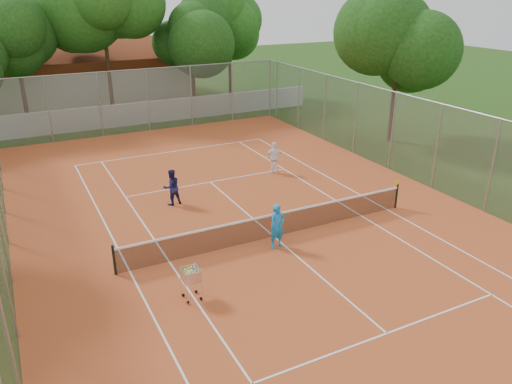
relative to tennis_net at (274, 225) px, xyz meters
name	(u,v)px	position (x,y,z in m)	size (l,w,h in m)	color
ground	(274,237)	(0.00, 0.00, -0.51)	(120.00, 120.00, 0.00)	#1C3A0F
court_pad	(274,237)	(0.00, 0.00, -0.50)	(18.00, 34.00, 0.02)	#BB5024
court_lines	(274,237)	(0.00, 0.00, -0.49)	(10.98, 23.78, 0.01)	white
tennis_net	(274,225)	(0.00, 0.00, 0.00)	(11.88, 0.10, 0.98)	black
perimeter_fence	(275,188)	(0.00, 0.00, 1.49)	(18.00, 34.00, 4.00)	slate
boundary_wall	(141,113)	(0.00, 19.00, 0.24)	(26.00, 0.30, 1.50)	silver
clubhouse	(84,73)	(-2.00, 29.00, 1.69)	(16.40, 9.00, 4.40)	beige
tropical_trees	(125,45)	(0.00, 22.00, 4.49)	(29.00, 19.00, 10.00)	#11370D
player_near	(277,226)	(-0.29, -0.75, 0.34)	(0.61, 0.40, 1.67)	#177FCA
player_far_left	(172,187)	(-2.46, 4.68, 0.31)	(0.78, 0.60, 1.60)	#1A1C4E
player_far_right	(275,157)	(3.42, 6.18, 0.32)	(0.94, 0.39, 1.61)	white
ball_hopper	(191,283)	(-4.17, -2.43, 0.07)	(0.54, 0.54, 1.12)	silver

